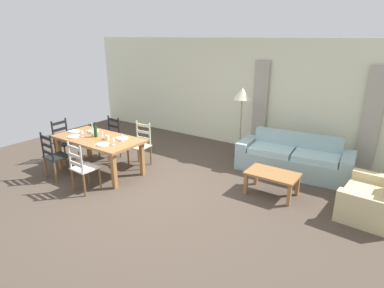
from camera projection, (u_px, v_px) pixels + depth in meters
name	position (u px, v px, depth m)	size (l,w,h in m)	color
ground_plane	(154.00, 189.00, 6.04)	(9.60, 9.60, 0.02)	#493D32
wall_far	(237.00, 93.00, 8.17)	(9.60, 0.16, 2.70)	beige
curtain_panel_left	(260.00, 107.00, 7.76)	(0.35, 0.08, 2.20)	#A9A391
curtain_panel_right	(371.00, 121.00, 6.47)	(0.35, 0.08, 2.20)	#A9A391
dining_table	(98.00, 142.00, 6.60)	(1.90, 0.96, 0.75)	#9D693A
dining_chair_near_left	(54.00, 156.00, 6.34)	(0.45, 0.43, 0.96)	black
dining_chair_near_right	(82.00, 167.00, 5.79)	(0.44, 0.42, 0.96)	beige
dining_chair_far_left	(111.00, 138.00, 7.47)	(0.44, 0.43, 0.96)	black
dining_chair_far_right	(141.00, 144.00, 7.01)	(0.45, 0.43, 0.96)	beige
dining_chair_head_west	(64.00, 141.00, 7.24)	(0.42, 0.44, 0.96)	black
dinner_plate_near_left	(74.00, 137.00, 6.62)	(0.24, 0.24, 0.02)	white
fork_near_left	(70.00, 136.00, 6.70)	(0.02, 0.17, 0.01)	silver
dinner_plate_near_right	(103.00, 145.00, 6.13)	(0.24, 0.24, 0.02)	white
fork_near_right	(98.00, 143.00, 6.21)	(0.02, 0.17, 0.01)	silver
dinner_plate_far_left	(93.00, 131.00, 7.01)	(0.24, 0.24, 0.02)	white
fork_far_left	(89.00, 130.00, 7.09)	(0.02, 0.17, 0.01)	silver
dinner_plate_far_right	(122.00, 138.00, 6.52)	(0.24, 0.24, 0.02)	white
fork_far_right	(117.00, 137.00, 6.60)	(0.02, 0.17, 0.01)	silver
dinner_plate_head_west	(74.00, 131.00, 6.99)	(0.24, 0.24, 0.02)	white
fork_head_west	(70.00, 130.00, 7.07)	(0.02, 0.17, 0.01)	silver
wine_bottle	(95.00, 131.00, 6.59)	(0.07, 0.07, 0.32)	#143819
wine_glass_near_left	(82.00, 132.00, 6.60)	(0.06, 0.06, 0.16)	white
wine_glass_near_right	(113.00, 139.00, 6.11)	(0.06, 0.06, 0.16)	white
wine_glass_far_left	(93.00, 129.00, 6.81)	(0.06, 0.06, 0.16)	white
wine_glass_far_right	(122.00, 136.00, 6.34)	(0.06, 0.06, 0.16)	white
coffee_cup_primary	(107.00, 138.00, 6.43)	(0.07, 0.07, 0.09)	silver
candle_tall	(93.00, 132.00, 6.66)	(0.05, 0.05, 0.28)	#998C66
candle_short	(103.00, 138.00, 6.42)	(0.05, 0.05, 0.17)	#998C66
couch	(294.00, 159.00, 6.69)	(2.34, 1.00, 0.80)	#95B4B4
coffee_table	(272.00, 176.00, 5.72)	(0.90, 0.56, 0.42)	#9D693A
armchair_upholstered	(375.00, 201.00, 5.07)	(0.87, 1.21, 0.72)	beige
standing_lamp	(242.00, 98.00, 7.19)	(0.40, 0.40, 1.64)	#332D28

